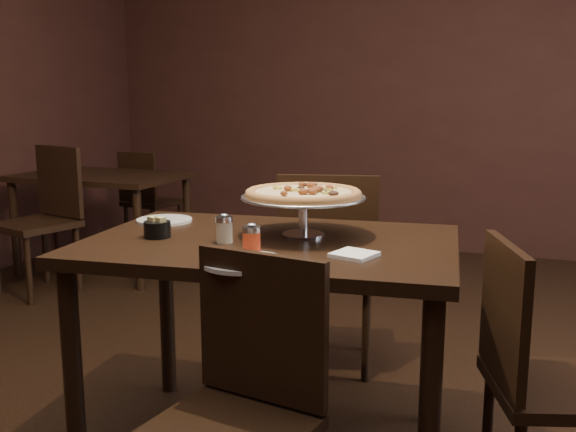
% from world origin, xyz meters
% --- Properties ---
extents(room, '(6.04, 7.04, 2.84)m').
position_xyz_m(room, '(0.06, 0.03, 1.40)').
color(room, black).
rests_on(room, ground).
extents(dining_table, '(1.40, 1.01, 0.82)m').
position_xyz_m(dining_table, '(-0.03, -0.01, 0.71)').
color(dining_table, black).
rests_on(dining_table, ground).
extents(background_table, '(1.20, 0.80, 0.75)m').
position_xyz_m(background_table, '(-2.20, 1.92, 0.65)').
color(background_table, black).
rests_on(background_table, ground).
extents(pizza_stand, '(0.46, 0.46, 0.19)m').
position_xyz_m(pizza_stand, '(0.06, 0.09, 0.97)').
color(pizza_stand, '#B3B4BB').
rests_on(pizza_stand, dining_table).
extents(parmesan_shaker, '(0.06, 0.06, 0.11)m').
position_xyz_m(parmesan_shaker, '(-0.16, -0.11, 0.87)').
color(parmesan_shaker, beige).
rests_on(parmesan_shaker, dining_table).
extents(pepper_flake_shaker, '(0.06, 0.06, 0.11)m').
position_xyz_m(pepper_flake_shaker, '(-0.00, -0.25, 0.87)').
color(pepper_flake_shaker, maroon).
rests_on(pepper_flake_shaker, dining_table).
extents(packet_caddy, '(0.10, 0.10, 0.08)m').
position_xyz_m(packet_caddy, '(-0.43, -0.12, 0.85)').
color(packet_caddy, black).
rests_on(packet_caddy, dining_table).
extents(napkin_stack, '(0.15, 0.15, 0.01)m').
position_xyz_m(napkin_stack, '(0.31, -0.15, 0.83)').
color(napkin_stack, white).
rests_on(napkin_stack, dining_table).
extents(plate_left, '(0.23, 0.23, 0.01)m').
position_xyz_m(plate_left, '(-0.57, 0.15, 0.82)').
color(plate_left, silver).
rests_on(plate_left, dining_table).
extents(plate_near, '(0.26, 0.26, 0.01)m').
position_xyz_m(plate_near, '(0.03, -0.36, 0.83)').
color(plate_near, silver).
rests_on(plate_near, dining_table).
extents(serving_spatula, '(0.14, 0.14, 0.02)m').
position_xyz_m(serving_spatula, '(0.05, 0.02, 0.97)').
color(serving_spatula, '#B3B4BB').
rests_on(serving_spatula, pizza_stand).
extents(chair_far, '(0.55, 0.55, 0.98)m').
position_xyz_m(chair_far, '(-0.04, 0.76, 0.53)').
color(chair_far, black).
rests_on(chair_far, ground).
extents(chair_near, '(0.48, 0.48, 0.89)m').
position_xyz_m(chair_near, '(0.11, -0.59, 0.49)').
color(chair_near, black).
rests_on(chair_near, ground).
extents(chair_side, '(0.52, 0.52, 0.89)m').
position_xyz_m(chair_side, '(0.89, -0.06, 0.48)').
color(chair_side, black).
rests_on(chair_side, ground).
extents(bg_chair_far, '(0.46, 0.46, 0.87)m').
position_xyz_m(bg_chair_far, '(-2.25, 2.61, 0.47)').
color(bg_chair_far, black).
rests_on(bg_chair_far, ground).
extents(bg_chair_near, '(0.57, 0.57, 0.99)m').
position_xyz_m(bg_chair_near, '(-2.25, 1.36, 0.54)').
color(bg_chair_near, black).
rests_on(bg_chair_near, ground).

